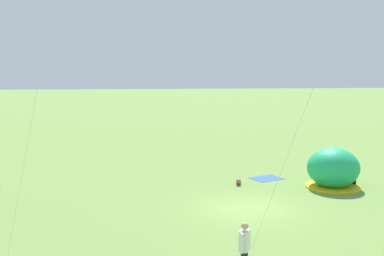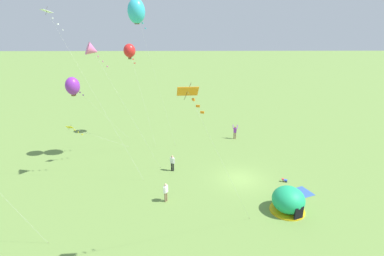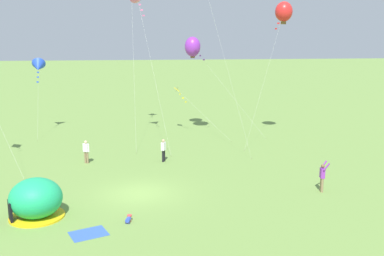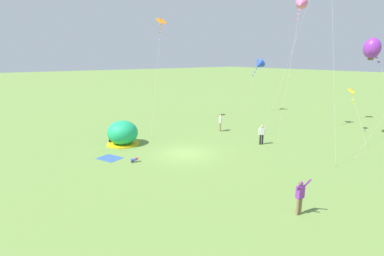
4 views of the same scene
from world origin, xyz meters
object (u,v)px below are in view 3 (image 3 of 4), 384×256
(person_strolling, at_px, (86,151))
(kite_yellow, at_px, (180,93))
(popup_tent, at_px, (36,199))
(person_watching_sky, at_px, (163,149))
(kite_purple, at_px, (193,47))
(toddler_crawling, at_px, (129,219))
(kite_red, at_px, (284,12))
(kite_blue, at_px, (38,67))
(person_arms_raised, at_px, (322,176))

(person_strolling, distance_m, kite_yellow, 13.31)
(popup_tent, xyz_separation_m, person_strolling, (1.55, 9.98, -0.03))
(popup_tent, bearing_deg, kite_yellow, 64.79)
(person_watching_sky, distance_m, kite_purple, 13.30)
(kite_yellow, bearing_deg, person_watching_sky, -102.25)
(toddler_crawling, height_order, kite_red, kite_red)
(person_watching_sky, distance_m, kite_red, 15.94)
(kite_purple, bearing_deg, kite_blue, 174.92)
(popup_tent, height_order, person_watching_sky, popup_tent)
(popup_tent, distance_m, toddler_crawling, 4.97)
(person_watching_sky, xyz_separation_m, kite_blue, (-11.04, 11.86, 5.41))
(person_strolling, relative_size, kite_red, 0.14)
(popup_tent, relative_size, person_strolling, 1.63)
(popup_tent, relative_size, kite_yellow, 0.50)
(kite_yellow, xyz_separation_m, kite_red, (8.48, -4.89, 7.44))
(toddler_crawling, distance_m, kite_yellow, 22.30)
(person_arms_raised, distance_m, person_watching_sky, 11.98)
(popup_tent, bearing_deg, person_watching_sky, 53.22)
(toddler_crawling, bearing_deg, kite_blue, 110.58)
(person_strolling, height_order, kite_purple, kite_purple)
(toddler_crawling, relative_size, kite_yellow, 0.10)
(kite_red, bearing_deg, toddler_crawling, -128.64)
(person_strolling, bearing_deg, toddler_crawling, -74.08)
(person_strolling, xyz_separation_m, person_watching_sky, (5.69, -0.30, 0.00))
(person_watching_sky, xyz_separation_m, kite_purple, (3.56, 10.56, 7.25))
(person_watching_sky, bearing_deg, person_strolling, 177.02)
(person_watching_sky, relative_size, kite_red, 0.14)
(kite_purple, bearing_deg, kite_red, -34.22)
(person_strolling, height_order, kite_yellow, kite_yellow)
(kite_blue, bearing_deg, kite_red, -15.87)
(person_watching_sky, xyz_separation_m, kite_yellow, (2.29, 10.55, 2.86))
(person_arms_raised, xyz_separation_m, kite_red, (1.71, 13.50, 10.26))
(popup_tent, height_order, toddler_crawling, popup_tent)
(kite_purple, bearing_deg, toddler_crawling, -105.72)
(kite_yellow, relative_size, kite_red, 0.46)
(person_arms_raised, distance_m, kite_red, 17.04)
(toddler_crawling, xyz_separation_m, kite_blue, (-8.55, 22.78, 6.20))
(popup_tent, relative_size, person_arms_raised, 1.49)
(popup_tent, height_order, kite_purple, kite_purple)
(kite_red, bearing_deg, kite_blue, 164.13)
(kite_blue, bearing_deg, toddler_crawling, -69.42)
(popup_tent, distance_m, kite_purple, 24.05)
(kite_yellow, distance_m, kite_red, 12.29)
(kite_purple, xyz_separation_m, kite_yellow, (-1.27, -0.01, -4.40))
(person_watching_sky, height_order, kite_purple, kite_purple)
(kite_yellow, bearing_deg, toddler_crawling, -102.55)
(person_arms_raised, height_order, person_watching_sky, person_arms_raised)
(person_strolling, xyz_separation_m, kite_blue, (-5.35, 11.57, 5.41))
(toddler_crawling, height_order, person_arms_raised, person_arms_raised)
(person_strolling, distance_m, kite_blue, 13.84)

